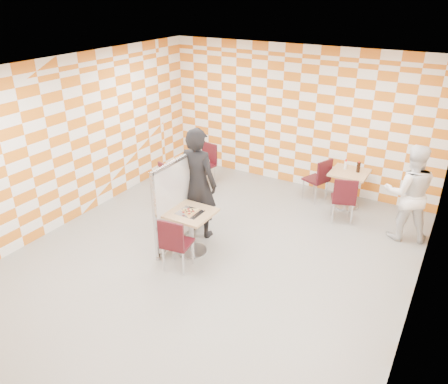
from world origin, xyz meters
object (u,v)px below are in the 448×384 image
at_px(partition, 179,201).
at_px(chair_second_side, 320,177).
at_px(chair_main_front, 175,241).
at_px(chair_second_front, 344,197).
at_px(man_white, 409,193).
at_px(main_table, 191,225).
at_px(chair_empty_far, 206,161).
at_px(chair_empty_near, 170,181).
at_px(second_table, 348,183).
at_px(man_dark, 198,183).
at_px(empty_table, 187,173).
at_px(soda_bottle, 358,167).
at_px(sport_bottle, 346,165).

bearing_deg(partition, chair_second_side, 60.35).
height_order(chair_main_front, chair_second_front, same).
bearing_deg(man_white, main_table, 18.41).
bearing_deg(chair_empty_far, chair_empty_near, -91.62).
height_order(second_table, man_dark, man_dark).
distance_m(man_dark, man_white, 3.61).
relative_size(chair_main_front, chair_empty_near, 1.00).
distance_m(empty_table, man_white, 4.29).
xyz_separation_m(empty_table, chair_main_front, (1.38, -2.34, 0.04)).
distance_m(chair_second_front, man_dark, 2.72).
relative_size(second_table, chair_empty_far, 0.81).
bearing_deg(main_table, man_dark, 111.91).
relative_size(chair_second_front, partition, 0.60).
bearing_deg(soda_bottle, second_table, -158.41).
bearing_deg(chair_main_front, chair_empty_near, 128.31).
distance_m(chair_empty_near, chair_empty_far, 1.30).
bearing_deg(main_table, empty_table, 126.37).
bearing_deg(chair_second_front, main_table, -130.33).
relative_size(chair_empty_near, chair_empty_far, 1.00).
height_order(main_table, second_table, same).
height_order(chair_empty_far, man_white, man_white).
xyz_separation_m(chair_second_side, man_dark, (-1.42, -2.31, 0.44)).
xyz_separation_m(chair_second_front, chair_second_side, (-0.69, 0.66, 0.00)).
distance_m(partition, sport_bottle, 3.50).
relative_size(chair_main_front, man_white, 0.53).
bearing_deg(main_table, chair_main_front, -81.48).
relative_size(empty_table, chair_main_front, 0.81).
bearing_deg(main_table, chair_second_front, 49.67).
xyz_separation_m(chair_empty_near, soda_bottle, (3.20, 1.83, 0.31)).
bearing_deg(sport_bottle, chair_main_front, -113.14).
height_order(chair_empty_near, man_white, man_white).
relative_size(chair_main_front, chair_empty_far, 1.00).
relative_size(chair_empty_near, man_dark, 0.47).
bearing_deg(soda_bottle, chair_empty_near, -150.28).
relative_size(main_table, soda_bottle, 3.26).
height_order(chair_empty_far, man_dark, man_dark).
height_order(chair_second_side, chair_empty_near, same).
height_order(chair_second_front, chair_second_side, same).
xyz_separation_m(main_table, chair_empty_near, (-1.30, 1.18, 0.04)).
bearing_deg(chair_main_front, main_table, 98.52).
height_order(main_table, chair_second_front, chair_second_front).
bearing_deg(man_white, chair_main_front, 25.69).
bearing_deg(chair_empty_near, main_table, -42.19).
relative_size(partition, man_dark, 0.78).
distance_m(chair_main_front, man_dark, 1.27).
bearing_deg(chair_second_side, second_table, 7.20).
relative_size(chair_empty_near, man_white, 0.53).
bearing_deg(chair_empty_far, soda_bottle, 9.47).
xyz_separation_m(chair_empty_far, soda_bottle, (3.17, 0.53, 0.31)).
relative_size(chair_main_front, chair_second_side, 1.00).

